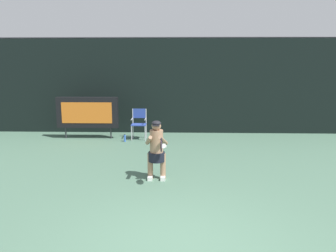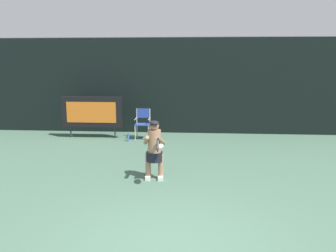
# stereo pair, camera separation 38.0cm
# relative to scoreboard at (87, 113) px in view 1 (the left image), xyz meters

# --- Properties ---
(backdrop_screen) EXTENTS (18.00, 0.12, 3.66)m
(backdrop_screen) POSITION_rel_scoreboard_xyz_m (3.34, 1.15, 0.86)
(backdrop_screen) COLOR black
(backdrop_screen) RESTS_ON ground
(scoreboard) EXTENTS (2.20, 0.21, 1.50)m
(scoreboard) POSITION_rel_scoreboard_xyz_m (0.00, 0.00, 0.00)
(scoreboard) COLOR black
(scoreboard) RESTS_ON ground
(umpire_chair) EXTENTS (0.52, 0.44, 1.08)m
(umpire_chair) POSITION_rel_scoreboard_xyz_m (1.86, -0.03, -0.33)
(umpire_chair) COLOR #B7B7BC
(umpire_chair) RESTS_ON ground
(water_bottle) EXTENTS (0.07, 0.07, 0.27)m
(water_bottle) POSITION_rel_scoreboard_xyz_m (1.40, -0.47, -0.82)
(water_bottle) COLOR blue
(water_bottle) RESTS_ON ground
(tennis_player) EXTENTS (0.54, 0.61, 1.40)m
(tennis_player) POSITION_rel_scoreboard_xyz_m (2.76, -4.25, -0.20)
(tennis_player) COLOR white
(tennis_player) RESTS_ON ground
(tennis_racket) EXTENTS (0.03, 0.60, 0.31)m
(tennis_racket) POSITION_rel_scoreboard_xyz_m (2.90, -4.78, 0.02)
(tennis_racket) COLOR black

